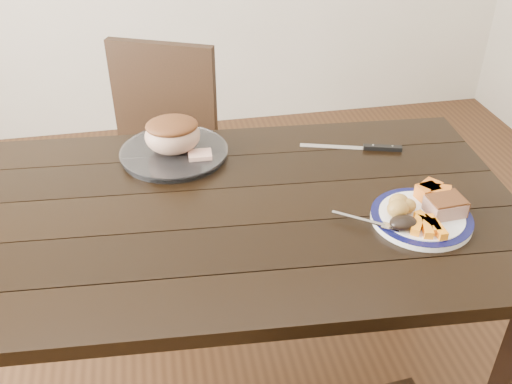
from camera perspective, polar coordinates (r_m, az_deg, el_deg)
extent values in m
plane|color=#472B16|center=(2.07, -2.41, -18.65)|extent=(4.00, 4.00, 0.00)
cube|color=black|center=(1.56, -3.03, -2.05)|extent=(1.66, 1.01, 0.04)
cube|color=black|center=(2.18, -22.87, -5.56)|extent=(0.07, 0.07, 0.71)
cube|color=black|center=(2.22, 15.37, -2.95)|extent=(0.07, 0.07, 0.71)
cube|color=black|center=(2.24, -10.43, 1.16)|extent=(0.56, 0.56, 0.04)
cube|color=black|center=(2.29, -9.19, 9.10)|extent=(0.40, 0.21, 0.46)
cube|color=black|center=(2.46, -4.44, -1.75)|extent=(0.04, 0.04, 0.43)
cube|color=black|center=(2.19, -7.19, -7.08)|extent=(0.04, 0.04, 0.43)
cube|color=black|center=(2.58, -12.12, -0.65)|extent=(0.04, 0.04, 0.43)
cube|color=black|center=(2.32, -15.63, -5.54)|extent=(0.04, 0.04, 0.43)
cylinder|color=white|center=(1.55, 16.19, -2.55)|extent=(0.26, 0.26, 0.02)
torus|color=#0B0D39|center=(1.54, 16.24, -2.29)|extent=(0.26, 0.26, 0.02)
cylinder|color=white|center=(1.79, -8.17, 3.81)|extent=(0.32, 0.32, 0.02)
cube|color=#AB7A68|center=(1.55, 18.38, -1.41)|extent=(0.10, 0.08, 0.04)
ellipsoid|color=gold|center=(1.50, 14.01, -1.63)|extent=(0.06, 0.05, 0.05)
ellipsoid|color=gold|center=(1.53, 14.93, -1.33)|extent=(0.04, 0.04, 0.04)
ellipsoid|color=gold|center=(1.53, 14.08, -1.00)|extent=(0.05, 0.05, 0.05)
cube|color=orange|center=(1.48, 16.73, -3.46)|extent=(0.04, 0.07, 0.02)
cube|color=orange|center=(1.49, 17.24, -3.14)|extent=(0.03, 0.07, 0.02)
cube|color=orange|center=(1.48, 15.82, -3.22)|extent=(0.06, 0.07, 0.02)
cube|color=orange|center=(1.48, 17.72, -3.55)|extent=(0.02, 0.07, 0.02)
cube|color=orange|center=(1.50, 16.60, -2.75)|extent=(0.04, 0.07, 0.02)
cube|color=orange|center=(1.60, 16.77, -0.03)|extent=(0.06, 0.05, 0.04)
cube|color=orange|center=(1.61, 17.00, 0.26)|extent=(0.07, 0.07, 0.04)
cube|color=orange|center=(1.60, 17.92, -0.21)|extent=(0.07, 0.06, 0.04)
ellipsoid|color=black|center=(1.47, 14.51, -2.98)|extent=(0.07, 0.05, 0.03)
cube|color=silver|center=(1.49, 10.17, -2.69)|extent=(0.12, 0.09, 0.00)
cube|color=silver|center=(1.47, 13.33, -3.47)|extent=(0.05, 0.05, 0.00)
ellipsoid|color=tan|center=(1.75, -8.34, 5.60)|extent=(0.17, 0.15, 0.11)
cube|color=tan|center=(1.73, -5.61, 3.66)|extent=(0.07, 0.06, 0.02)
cube|color=silver|center=(1.83, 7.55, 4.51)|extent=(0.20, 0.08, 0.00)
cube|color=black|center=(1.85, 12.54, 4.34)|extent=(0.12, 0.05, 0.01)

